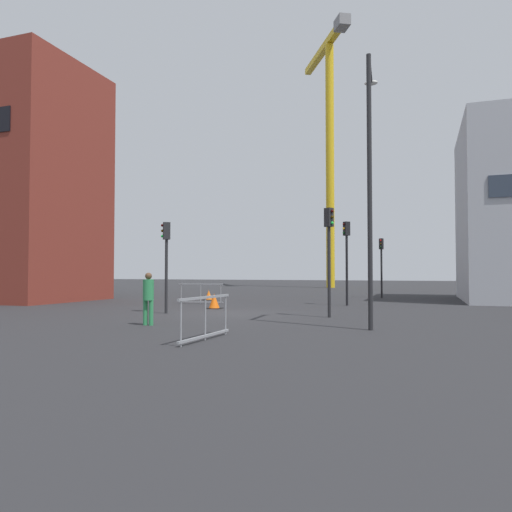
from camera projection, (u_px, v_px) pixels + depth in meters
name	position (u px, v px, depth m)	size (l,w,h in m)	color
ground	(231.00, 313.00, 19.61)	(160.00, 160.00, 0.00)	#28282B
brick_building	(14.00, 185.00, 28.77)	(9.17, 7.07, 13.72)	maroon
construction_crane	(329.00, 130.00, 52.23)	(7.23, 11.84, 27.33)	gold
streetlamp_tall	(370.00, 168.00, 14.33)	(0.44, 2.11, 8.09)	#232326
traffic_light_far	(329.00, 244.00, 17.92)	(0.38, 0.36, 4.06)	#232326
traffic_light_median	(347.00, 249.00, 24.28)	(0.37, 0.37, 4.22)	black
traffic_light_near	(166.00, 252.00, 19.69)	(0.38, 0.36, 3.71)	#232326
traffic_light_verge	(381.00, 258.00, 31.27)	(0.28, 0.39, 3.86)	black
pedestrian_walking	(148.00, 295.00, 15.22)	(0.34, 0.34, 1.66)	#2D844C
safety_barrier_mid_span	(201.00, 293.00, 25.45)	(2.50, 0.18, 1.08)	gray
safety_barrier_left_run	(205.00, 317.00, 11.91)	(0.20, 2.56, 1.08)	gray
traffic_cone_orange	(214.00, 302.00, 22.15)	(0.67, 0.67, 0.68)	black
traffic_cone_by_barrier	(209.00, 296.00, 28.86)	(0.58, 0.58, 0.59)	black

